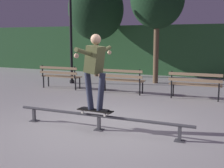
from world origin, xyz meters
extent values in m
plane|color=#ADAAA8|center=(0.00, 0.00, 0.00)|extent=(90.00, 90.00, 0.00)
cube|color=#2D5B33|center=(0.00, 9.43, 1.28)|extent=(24.00, 1.20, 2.55)
cylinder|color=#47474C|center=(0.00, -0.22, 0.30)|extent=(3.90, 0.06, 0.06)
cube|color=#47474C|center=(-1.66, -0.22, 0.14)|extent=(0.06, 0.06, 0.27)
cube|color=#47474C|center=(-1.66, -0.22, 0.01)|extent=(0.18, 0.18, 0.01)
cube|color=#47474C|center=(0.00, -0.22, 0.14)|extent=(0.06, 0.06, 0.27)
cube|color=#47474C|center=(0.00, -0.22, 0.01)|extent=(0.18, 0.18, 0.01)
cube|color=#47474C|center=(1.66, -0.22, 0.14)|extent=(0.06, 0.06, 0.27)
cube|color=#47474C|center=(1.66, -0.22, 0.01)|extent=(0.18, 0.18, 0.01)
cube|color=black|center=(-0.08, -0.22, 0.41)|extent=(0.79, 0.25, 0.02)
cube|color=black|center=(-0.08, -0.22, 0.42)|extent=(0.77, 0.24, 0.00)
cube|color=#9E9EA3|center=(0.18, -0.24, 0.39)|extent=(0.06, 0.17, 0.02)
cube|color=#9E9EA3|center=(-0.35, -0.21, 0.39)|extent=(0.06, 0.17, 0.02)
cylinder|color=beige|center=(0.18, -0.32, 0.36)|extent=(0.05, 0.03, 0.05)
cylinder|color=beige|center=(0.18, -0.16, 0.36)|extent=(0.05, 0.03, 0.05)
cylinder|color=beige|center=(-0.35, -0.29, 0.36)|extent=(0.05, 0.03, 0.05)
cylinder|color=beige|center=(-0.34, -0.13, 0.36)|extent=(0.05, 0.03, 0.05)
cube|color=black|center=(0.10, -0.23, 0.44)|extent=(0.27, 0.12, 0.03)
cube|color=black|center=(-0.26, -0.21, 0.44)|extent=(0.27, 0.12, 0.03)
cylinder|color=#282D42|center=(0.06, -0.23, 0.81)|extent=(0.21, 0.14, 0.79)
cylinder|color=#282D42|center=(-0.22, -0.21, 0.81)|extent=(0.21, 0.14, 0.79)
cube|color=brown|center=(-0.08, -0.22, 1.47)|extent=(0.35, 0.38, 0.57)
cylinder|color=brown|center=(-0.11, -0.60, 1.63)|extent=(0.12, 0.61, 0.21)
cylinder|color=brown|center=(-0.06, 0.16, 1.63)|extent=(0.12, 0.61, 0.21)
sphere|color=tan|center=(-0.12, -0.88, 1.58)|extent=(0.09, 0.09, 0.09)
sphere|color=tan|center=(-0.05, 0.44, 1.58)|extent=(0.09, 0.09, 0.09)
sphere|color=tan|center=(-0.05, -0.22, 1.87)|extent=(0.21, 0.21, 0.21)
cube|color=black|center=(-2.75, 3.87, 0.22)|extent=(0.04, 0.04, 0.44)
cube|color=black|center=(-2.75, 3.55, 0.22)|extent=(0.04, 0.04, 0.44)
cube|color=black|center=(-2.75, 3.51, 0.66)|extent=(0.04, 0.04, 0.44)
cube|color=black|center=(-4.16, 3.86, 0.22)|extent=(0.04, 0.04, 0.44)
cube|color=black|center=(-4.16, 3.54, 0.22)|extent=(0.04, 0.04, 0.44)
cube|color=black|center=(-4.16, 3.50, 0.66)|extent=(0.04, 0.04, 0.44)
cube|color=#A38460|center=(-3.46, 3.84, 0.46)|extent=(1.60, 0.10, 0.04)
cube|color=#A38460|center=(-3.46, 3.70, 0.46)|extent=(1.60, 0.10, 0.04)
cube|color=#A38460|center=(-3.46, 3.56, 0.46)|extent=(1.60, 0.10, 0.04)
cube|color=#A38460|center=(-3.45, 3.49, 0.62)|extent=(1.60, 0.05, 0.09)
cube|color=#A38460|center=(-3.45, 3.49, 0.80)|extent=(1.60, 0.05, 0.09)
cube|color=black|center=(-0.29, 3.87, 0.22)|extent=(0.04, 0.04, 0.44)
cube|color=black|center=(-0.29, 3.55, 0.22)|extent=(0.04, 0.04, 0.44)
cube|color=black|center=(-0.29, 3.51, 0.66)|extent=(0.04, 0.04, 0.44)
cube|color=black|center=(-1.70, 3.86, 0.22)|extent=(0.04, 0.04, 0.44)
cube|color=black|center=(-1.70, 3.54, 0.22)|extent=(0.04, 0.04, 0.44)
cube|color=black|center=(-1.70, 3.50, 0.66)|extent=(0.04, 0.04, 0.44)
cube|color=#A38460|center=(-0.99, 3.84, 0.46)|extent=(1.60, 0.10, 0.04)
cube|color=#A38460|center=(-0.99, 3.70, 0.46)|extent=(1.60, 0.10, 0.04)
cube|color=#A38460|center=(-0.99, 3.56, 0.46)|extent=(1.60, 0.10, 0.04)
cube|color=#A38460|center=(-0.99, 3.49, 0.62)|extent=(1.60, 0.05, 0.09)
cube|color=#A38460|center=(-0.99, 3.49, 0.80)|extent=(1.60, 0.05, 0.09)
cube|color=black|center=(2.17, 3.87, 0.22)|extent=(0.04, 0.04, 0.44)
cube|color=black|center=(2.17, 3.55, 0.22)|extent=(0.04, 0.04, 0.44)
cube|color=black|center=(2.17, 3.51, 0.66)|extent=(0.04, 0.04, 0.44)
cube|color=black|center=(0.76, 3.86, 0.22)|extent=(0.04, 0.04, 0.44)
cube|color=black|center=(0.77, 3.54, 0.22)|extent=(0.04, 0.04, 0.44)
cube|color=black|center=(0.77, 3.50, 0.66)|extent=(0.04, 0.04, 0.44)
cube|color=#A38460|center=(1.47, 3.84, 0.46)|extent=(1.60, 0.10, 0.04)
cube|color=#A38460|center=(1.47, 3.70, 0.46)|extent=(1.60, 0.10, 0.04)
cube|color=#A38460|center=(1.47, 3.56, 0.46)|extent=(1.60, 0.10, 0.04)
cube|color=#A38460|center=(1.47, 3.49, 0.62)|extent=(1.60, 0.05, 0.09)
cube|color=#A38460|center=(1.47, 3.49, 0.80)|extent=(1.60, 0.05, 0.09)
cylinder|color=brown|center=(-0.47, 6.34, 1.27)|extent=(0.22, 0.22, 2.55)
cylinder|color=brown|center=(-3.75, 7.37, 1.06)|extent=(0.22, 0.22, 2.12)
ellipsoid|color=black|center=(-3.75, 7.37, 3.27)|extent=(2.70, 2.70, 2.97)
cylinder|color=black|center=(-3.73, 4.94, 1.80)|extent=(0.11, 0.11, 3.60)
cylinder|color=black|center=(-3.73, 4.94, 0.06)|extent=(0.20, 0.20, 0.12)
camera|label=1|loc=(2.45, -5.33, 1.90)|focal=45.27mm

